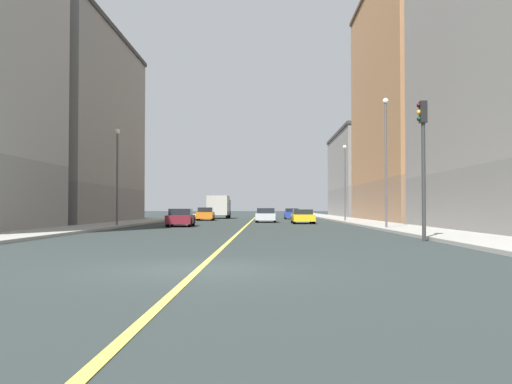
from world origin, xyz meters
The scene contains 17 objects.
ground_plane centered at (0.00, 0.00, 0.00)m, with size 400.00×400.00×0.00m, color #283130.
sidewalk_left centered at (10.21, 49.00, 0.07)m, with size 3.62×168.00×0.15m, color #9E9B93.
sidewalk_right centered at (-10.21, 49.00, 0.07)m, with size 3.62×168.00×0.15m, color #9E9B93.
lane_center_stripe centered at (0.00, 49.00, 0.01)m, with size 0.16×154.00×0.01m, color #E5D14C.
building_left_mid centered at (17.91, 43.46, 12.09)m, with size 12.09×25.31×24.16m.
building_left_far centered at (17.91, 70.47, 6.25)m, with size 12.09×24.00×12.48m.
building_right_midblock centered at (-17.91, 38.27, 8.78)m, with size 12.09×22.42×17.55m.
traffic_light_left_near centered at (7.98, 10.47, 3.76)m, with size 0.40×0.32×5.79m.
street_lamp_left_near centered at (9.00, 22.30, 4.98)m, with size 0.36×0.36×8.09m.
street_lamp_right_near centered at (-9.00, 26.57, 4.30)m, with size 0.36×0.36×6.81m.
street_lamp_left_far centered at (9.00, 40.44, 4.49)m, with size 0.36×0.36×7.17m.
car_maroon centered at (-4.74, 28.17, 0.64)m, with size 1.98×4.38×1.30m.
car_blue centered at (4.64, 55.04, 0.63)m, with size 1.91×4.64×1.27m.
car_orange centered at (-4.94, 46.83, 0.67)m, with size 1.91×4.36×1.39m.
car_yellow centered at (4.68, 35.68, 0.61)m, with size 1.90×4.57×1.22m.
car_silver centered at (1.50, 39.57, 0.64)m, with size 1.94×4.06×1.33m.
box_truck centered at (-4.41, 57.60, 1.54)m, with size 2.60×6.85×2.83m.
Camera 1 is at (1.50, -12.61, 1.39)m, focal length 39.21 mm.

